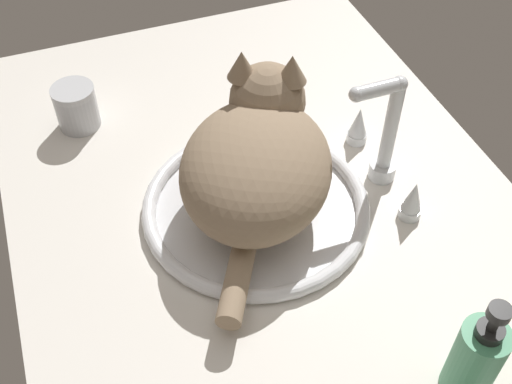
{
  "coord_description": "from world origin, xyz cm",
  "views": [
    {
      "loc": [
        56.15,
        -22.93,
        71.98
      ],
      "look_at": [
        -0.52,
        -1.84,
        7.0
      ],
      "focal_mm": 44.9,
      "sensor_mm": 36.0,
      "label": 1
    }
  ],
  "objects_px": {
    "metal_jar": "(76,107)",
    "soap_pump_bottle": "(476,359)",
    "faucet": "(384,143)",
    "cat": "(258,155)",
    "sink_basin": "(256,207)"
  },
  "relations": [
    {
      "from": "cat",
      "to": "sink_basin",
      "type": "bearing_deg",
      "value": -29.44
    },
    {
      "from": "metal_jar",
      "to": "soap_pump_bottle",
      "type": "relative_size",
      "value": 0.46
    },
    {
      "from": "sink_basin",
      "to": "soap_pump_bottle",
      "type": "xyz_separation_m",
      "value": [
        0.33,
        0.13,
        0.05
      ]
    },
    {
      "from": "sink_basin",
      "to": "cat",
      "type": "height_order",
      "value": "cat"
    },
    {
      "from": "faucet",
      "to": "cat",
      "type": "bearing_deg",
      "value": -95.53
    },
    {
      "from": "sink_basin",
      "to": "metal_jar",
      "type": "relative_size",
      "value": 4.43
    },
    {
      "from": "faucet",
      "to": "soap_pump_bottle",
      "type": "bearing_deg",
      "value": -11.23
    },
    {
      "from": "sink_basin",
      "to": "faucet",
      "type": "bearing_deg",
      "value": 90.0
    },
    {
      "from": "cat",
      "to": "metal_jar",
      "type": "height_order",
      "value": "cat"
    },
    {
      "from": "faucet",
      "to": "metal_jar",
      "type": "bearing_deg",
      "value": -124.74
    },
    {
      "from": "faucet",
      "to": "soap_pump_bottle",
      "type": "height_order",
      "value": "faucet"
    },
    {
      "from": "sink_basin",
      "to": "faucet",
      "type": "distance_m",
      "value": 0.2
    },
    {
      "from": "sink_basin",
      "to": "cat",
      "type": "bearing_deg",
      "value": 150.56
    },
    {
      "from": "faucet",
      "to": "cat",
      "type": "xyz_separation_m",
      "value": [
        -0.02,
        -0.19,
        0.02
      ]
    },
    {
      "from": "faucet",
      "to": "soap_pump_bottle",
      "type": "distance_m",
      "value": 0.34
    }
  ]
}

